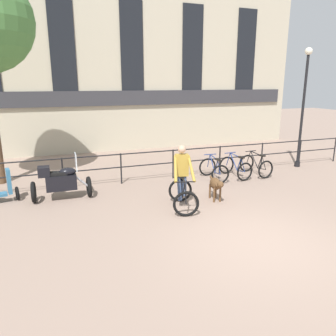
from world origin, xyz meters
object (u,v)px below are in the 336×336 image
at_px(dog, 216,184).
at_px(parked_motorcycle, 61,181).
at_px(parked_bicycle_near_lamp, 214,170).
at_px(street_lamp, 303,102).
at_px(parked_bicycle_mid_left, 235,168).
at_px(cyclist_with_bike, 182,180).
at_px(parked_bicycle_mid_right, 256,166).

bearing_deg(dog, parked_motorcycle, 166.32).
bearing_deg(parked_bicycle_near_lamp, street_lamp, -170.48).
relative_size(dog, parked_bicycle_near_lamp, 0.84).
xyz_separation_m(parked_motorcycle, parked_bicycle_near_lamp, (5.14, 0.27, -0.20)).
height_order(parked_bicycle_mid_left, street_lamp, street_lamp).
relative_size(dog, parked_motorcycle, 0.57).
height_order(cyclist_with_bike, parked_bicycle_mid_left, cyclist_with_bike).
distance_m(parked_motorcycle, parked_bicycle_mid_left, 6.03).
relative_size(cyclist_with_bike, street_lamp, 0.37).
bearing_deg(parked_motorcycle, parked_bicycle_mid_left, -86.70).
bearing_deg(parked_bicycle_mid_right, dog, 29.89).
height_order(parked_motorcycle, parked_bicycle_mid_left, parked_motorcycle).
xyz_separation_m(parked_bicycle_mid_left, street_lamp, (3.22, 0.48, 2.22)).
height_order(parked_motorcycle, parked_bicycle_near_lamp, parked_motorcycle).
bearing_deg(cyclist_with_bike, parked_bicycle_mid_right, 42.64).
xyz_separation_m(cyclist_with_bike, parked_motorcycle, (-3.09, 1.76, -0.20)).
height_order(parked_bicycle_near_lamp, parked_bicycle_mid_right, same).
distance_m(parked_bicycle_near_lamp, parked_bicycle_mid_right, 1.76).
relative_size(parked_bicycle_mid_left, parked_bicycle_mid_right, 1.01).
bearing_deg(dog, cyclist_with_bike, -166.07).
distance_m(dog, parked_bicycle_mid_right, 3.31).
bearing_deg(parked_motorcycle, parked_bicycle_near_lamp, -86.26).
bearing_deg(street_lamp, dog, -154.68).
distance_m(cyclist_with_bike, parked_bicycle_mid_right, 4.33).
bearing_deg(street_lamp, parked_bicycle_mid_left, -171.50).
relative_size(cyclist_with_bike, parked_bicycle_mid_left, 1.44).
xyz_separation_m(parked_motorcycle, parked_bicycle_mid_left, (6.02, 0.27, -0.20)).
bearing_deg(parked_bicycle_mid_right, cyclist_with_bike, 22.76).
relative_size(parked_bicycle_near_lamp, parked_bicycle_mid_right, 0.98).
distance_m(dog, parked_bicycle_mid_left, 2.64).
bearing_deg(parked_bicycle_near_lamp, cyclist_with_bike, 47.55).
height_order(parked_motorcycle, parked_bicycle_mid_right, parked_motorcycle).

